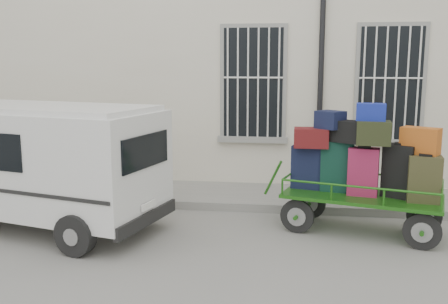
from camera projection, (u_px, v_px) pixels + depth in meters
ground at (262, 239)px, 7.60m from camera, size 80.00×80.00×0.00m
building at (278, 49)px, 12.45m from camera, size 24.00×5.15×6.00m
sidewalk at (269, 197)px, 9.74m from camera, size 24.00×1.70×0.15m
luggage_cart at (362, 168)px, 7.74m from camera, size 2.85×1.68×2.05m
van at (40, 158)px, 7.95m from camera, size 4.23×2.57×2.00m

